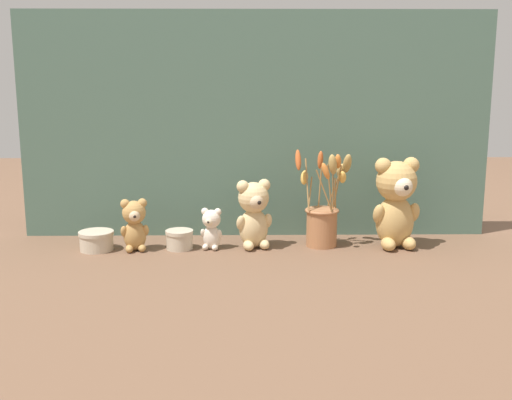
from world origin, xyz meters
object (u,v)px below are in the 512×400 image
at_px(teddy_bear_medium, 254,213).
at_px(decorative_tin_tall, 179,240).
at_px(teddy_bear_small, 135,224).
at_px(flower_vase, 323,216).
at_px(teddy_bear_large, 396,201).
at_px(decorative_tin_short, 96,241).
at_px(teddy_bear_tiny, 211,228).

xyz_separation_m(teddy_bear_medium, decorative_tin_tall, (-0.22, -0.01, -0.08)).
relative_size(teddy_bear_small, flower_vase, 0.52).
height_order(teddy_bear_large, teddy_bear_small, teddy_bear_large).
height_order(teddy_bear_medium, decorative_tin_short, teddy_bear_medium).
relative_size(teddy_bear_large, decorative_tin_short, 2.64).
relative_size(teddy_bear_medium, flower_vase, 0.70).
relative_size(teddy_bear_medium, teddy_bear_tiny, 1.67).
relative_size(teddy_bear_tiny, flower_vase, 0.42).
xyz_separation_m(teddy_bear_tiny, decorative_tin_short, (-0.34, -0.01, -0.04)).
height_order(teddy_bear_large, teddy_bear_medium, teddy_bear_large).
xyz_separation_m(teddy_bear_tiny, decorative_tin_tall, (-0.10, -0.00, -0.04)).
xyz_separation_m(flower_vase, decorative_tin_short, (-0.68, -0.04, -0.06)).
height_order(decorative_tin_tall, decorative_tin_short, same).
height_order(teddy_bear_tiny, flower_vase, flower_vase).
relative_size(teddy_bear_small, teddy_bear_tiny, 1.26).
bearing_deg(teddy_bear_small, teddy_bear_large, 1.74).
relative_size(flower_vase, decorative_tin_short, 2.88).
height_order(flower_vase, decorative_tin_tall, flower_vase).
height_order(teddy_bear_medium, teddy_bear_tiny, teddy_bear_medium).
bearing_deg(teddy_bear_small, decorative_tin_tall, 4.85).
height_order(teddy_bear_medium, decorative_tin_tall, teddy_bear_medium).
distance_m(teddy_bear_medium, teddy_bear_small, 0.36).
height_order(teddy_bear_tiny, decorative_tin_short, teddy_bear_tiny).
bearing_deg(teddy_bear_large, teddy_bear_tiny, -179.07).
relative_size(teddy_bear_large, decorative_tin_tall, 3.30).
relative_size(teddy_bear_medium, decorative_tin_short, 2.01).
distance_m(teddy_bear_large, decorative_tin_tall, 0.66).
bearing_deg(teddy_bear_tiny, decorative_tin_tall, -177.77).
bearing_deg(decorative_tin_tall, teddy_bear_tiny, 2.23).
bearing_deg(teddy_bear_medium, teddy_bear_small, -175.95).
bearing_deg(flower_vase, decorative_tin_short, -176.91).
bearing_deg(flower_vase, teddy_bear_tiny, -175.24).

